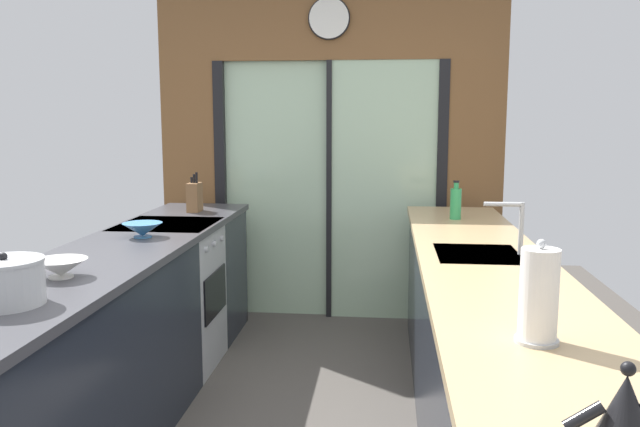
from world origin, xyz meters
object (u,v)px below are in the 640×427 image
Objects in this scene: mixing_bowl_far at (143,230)px; soap_bottle at (456,203)px; oven_range at (170,296)px; stock_pot at (5,282)px; kettle at (625,423)px; paper_towel_roll at (539,296)px; knife_block at (195,197)px; mixing_bowl_mid at (61,268)px.

soap_bottle is at bearing 24.83° from mixing_bowl_far.
stock_pot is (0.02, -1.75, 0.55)m from oven_range.
paper_towel_roll reaches higher than kettle.
knife_block reaches higher than kettle.
soap_bottle is at bearing 90.04° from kettle.
soap_bottle is (1.78, 2.12, 0.02)m from stock_pot.
stock_pot is at bearing -89.40° from oven_range.
stock_pot is 2.00m from kettle.
oven_range is at bearing -168.49° from soap_bottle.
soap_bottle reaches higher than kettle.
knife_block is 1.10× the size of soap_bottle.
mixing_bowl_mid is 0.90m from mixing_bowl_far.
kettle reaches higher than mixing_bowl_far.
oven_range is 2.72m from paper_towel_roll.
paper_towel_roll reaches higher than knife_block.
knife_block is (0.02, 0.52, 0.57)m from oven_range.
soap_bottle is at bearing -5.03° from knife_block.
soap_bottle reaches higher than oven_range.
stock_pot is at bearing 153.16° from kettle.
mixing_bowl_mid is at bearing -135.85° from soap_bottle.
stock_pot reaches higher than oven_range.
mixing_bowl_far is 2.33m from paper_towel_roll.
stock_pot is 2.77m from soap_bottle.
knife_block is at bearing 119.30° from kettle.
knife_block is at bearing 90.00° from mixing_bowl_mid.
knife_block is (0.00, 1.89, 0.06)m from mixing_bowl_mid.
oven_range is 2.96× the size of paper_towel_roll.
kettle is at bearing -55.83° from oven_range.
mixing_bowl_mid is 0.39m from stock_pot.
soap_bottle is 2.32m from paper_towel_roll.
paper_towel_roll is (1.78, -1.50, 0.10)m from mixing_bowl_far.
knife_block is at bearing 90.00° from mixing_bowl_far.
paper_towel_roll is at bearing -18.38° from mixing_bowl_mid.
soap_bottle is (1.78, 0.82, 0.06)m from mixing_bowl_far.
mixing_bowl_mid is 2.48m from soap_bottle.
stock_pot is (-0.00, -1.29, 0.04)m from mixing_bowl_far.
mixing_bowl_mid is at bearing -90.00° from mixing_bowl_far.
soap_bottle is (-0.00, 3.02, 0.01)m from kettle.
mixing_bowl_far is at bearing 90.00° from mixing_bowl_mid.
knife_block is 3.64m from kettle.
mixing_bowl_far is 0.70× the size of paper_towel_roll.
oven_range is 1.45m from mixing_bowl_mid.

